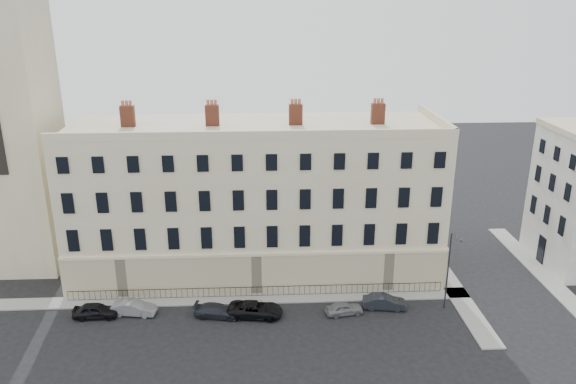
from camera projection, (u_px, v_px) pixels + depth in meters
name	position (u px, v px, depth m)	size (l,w,h in m)	color
ground	(327.00, 327.00, 48.06)	(160.00, 160.00, 0.00)	black
terrace	(256.00, 198.00, 56.58)	(36.22, 12.22, 17.00)	beige
church_tower	(3.00, 86.00, 53.65)	(8.00, 8.13, 44.00)	beige
pavement_terrace	(214.00, 299.00, 52.27)	(48.00, 2.00, 0.12)	gray
pavement_east_return	(447.00, 278.00, 56.20)	(2.00, 24.00, 0.12)	gray
pavement_adjacent	(535.00, 267.00, 58.56)	(2.00, 20.00, 0.12)	gray
railings	(257.00, 291.00, 52.68)	(35.00, 0.04, 0.96)	black
car_a	(96.00, 311.00, 49.25)	(1.58, 3.92, 1.34)	black
car_b	(134.00, 308.00, 49.71)	(1.36, 3.90, 1.29)	gray
car_c	(217.00, 311.00, 49.38)	(1.64, 4.04, 1.17)	#21232C
car_d	(255.00, 309.00, 49.43)	(2.22, 4.82, 1.34)	black
car_e	(344.00, 308.00, 49.79)	(1.34, 3.34, 1.14)	gray
car_f	(384.00, 302.00, 50.67)	(1.36, 3.91, 1.29)	#20232A
streetlamp	(449.00, 268.00, 49.55)	(0.64, 1.55, 7.39)	#323136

